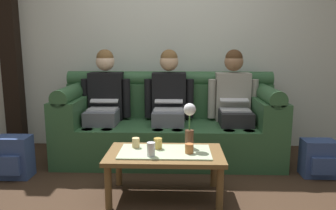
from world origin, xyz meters
name	(u,v)px	position (x,y,z in m)	size (l,w,h in m)	color
ground_plane	(164,206)	(0.00, 0.00, 0.00)	(14.00, 14.00, 0.00)	#382619
back_wall_patterned	(170,30)	(0.00, 1.70, 1.45)	(6.00, 0.12, 2.90)	silver
timber_pillar	(10,30)	(-1.95, 1.58, 1.45)	(0.20, 0.20, 2.90)	black
couch	(169,126)	(0.00, 1.17, 0.37)	(2.40, 0.88, 0.96)	#2D5633
person_left	(105,100)	(-0.72, 1.17, 0.66)	(0.56, 0.67, 1.22)	#595B66
person_middle	(169,101)	(0.00, 1.17, 0.66)	(0.56, 0.67, 1.22)	#595B66
person_right	(234,101)	(0.72, 1.17, 0.66)	(0.56, 0.67, 1.22)	#232326
coffee_table	(165,158)	(0.00, 0.16, 0.34)	(0.96, 0.55, 0.40)	brown
flower_vase	(189,122)	(0.20, 0.26, 0.62)	(0.10, 0.10, 0.39)	brown
cup_near_left	(189,148)	(0.20, 0.12, 0.44)	(0.07, 0.07, 0.08)	#B26633
cup_near_right	(158,143)	(-0.06, 0.23, 0.45)	(0.07, 0.07, 0.09)	gold
cup_far_center	(151,149)	(-0.10, 0.04, 0.46)	(0.07, 0.07, 0.11)	silver
cup_far_left	(136,143)	(-0.25, 0.26, 0.44)	(0.06, 0.06, 0.08)	#DBB77A
backpack_right	(318,159)	(1.47, 0.66, 0.18)	(0.31, 0.25, 0.36)	#33477A
backpack_left	(14,158)	(-1.47, 0.53, 0.20)	(0.32, 0.25, 0.41)	#33477A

